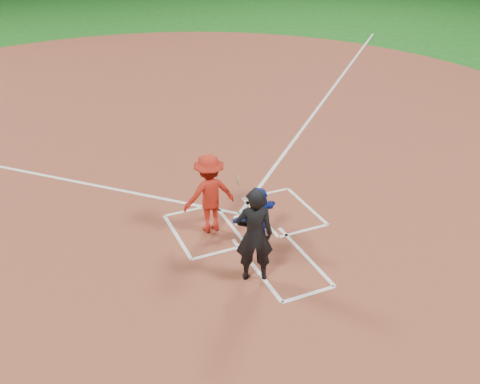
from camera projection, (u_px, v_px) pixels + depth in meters
name	position (u px, v px, depth m)	size (l,w,h in m)	color
ground	(245.00, 221.00, 11.94)	(120.00, 120.00, 0.00)	#155517
home_plate_dirt	(165.00, 129.00, 16.74)	(28.00, 28.00, 0.01)	brown
home_plate	(245.00, 220.00, 11.93)	(0.60, 0.60, 0.02)	white
catcher	(258.00, 216.00, 10.87)	(1.18, 0.38, 1.28)	#122997
umpire	(254.00, 235.00, 9.68)	(0.69, 0.46, 1.90)	black
chalk_markings	(172.00, 136.00, 16.17)	(28.35, 17.32, 0.01)	white
batter_at_plate	(210.00, 194.00, 11.20)	(1.35, 0.88, 1.75)	#AC1F13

